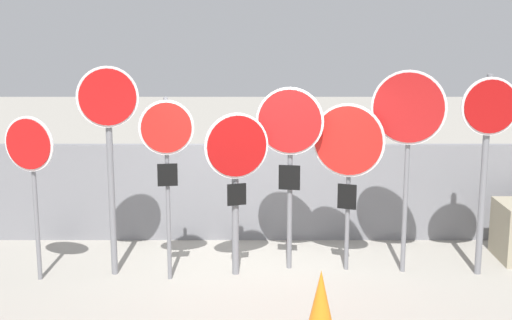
# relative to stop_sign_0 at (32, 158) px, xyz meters

# --- Properties ---
(ground_plane) EXTENTS (40.00, 40.00, 0.00)m
(ground_plane) POSITION_rel_stop_sign_0_xyz_m (2.82, 0.37, -1.57)
(ground_plane) COLOR gray
(fence_back) EXTENTS (8.46, 0.12, 1.44)m
(fence_back) POSITION_rel_stop_sign_0_xyz_m (2.82, 1.69, -0.85)
(fence_back) COLOR slate
(fence_back) RESTS_ON ground
(stop_sign_0) EXTENTS (0.65, 0.24, 2.09)m
(stop_sign_0) POSITION_rel_stop_sign_0_xyz_m (0.00, 0.00, 0.00)
(stop_sign_0) COLOR slate
(stop_sign_0) RESTS_ON ground
(stop_sign_1) EXTENTS (0.75, 0.20, 2.68)m
(stop_sign_1) POSITION_rel_stop_sign_0_xyz_m (0.93, 0.19, 0.33)
(stop_sign_1) COLOR slate
(stop_sign_1) RESTS_ON ground
(stop_sign_2) EXTENTS (0.67, 0.15, 2.31)m
(stop_sign_2) POSITION_rel_stop_sign_0_xyz_m (1.66, 0.01, 0.16)
(stop_sign_2) COLOR slate
(stop_sign_2) RESTS_ON ground
(stop_sign_3) EXTENTS (0.79, 0.29, 2.10)m
(stop_sign_3) POSITION_rel_stop_sign_0_xyz_m (2.50, 0.19, -0.11)
(stop_sign_3) COLOR slate
(stop_sign_3) RESTS_ON ground
(stop_sign_4) EXTENTS (0.85, 0.19, 2.40)m
(stop_sign_4) POSITION_rel_stop_sign_0_xyz_m (3.18, 0.40, 0.19)
(stop_sign_4) COLOR slate
(stop_sign_4) RESTS_ON ground
(stop_sign_5) EXTENTS (0.88, 0.37, 2.20)m
(stop_sign_5) POSITION_rel_stop_sign_0_xyz_m (3.91, 0.35, 0.03)
(stop_sign_5) COLOR slate
(stop_sign_5) RESTS_ON ground
(stop_sign_6) EXTENTS (0.89, 0.33, 2.62)m
(stop_sign_6) POSITION_rel_stop_sign_0_xyz_m (4.64, 0.28, 0.41)
(stop_sign_6) COLOR slate
(stop_sign_6) RESTS_ON ground
(stop_sign_7) EXTENTS (0.72, 0.15, 2.57)m
(stop_sign_7) POSITION_rel_stop_sign_0_xyz_m (5.62, 0.20, 0.23)
(stop_sign_7) COLOR slate
(stop_sign_7) RESTS_ON ground
(traffic_cone_0) EXTENTS (0.39, 0.39, 0.76)m
(traffic_cone_0) POSITION_rel_stop_sign_0_xyz_m (3.41, -1.69, -1.19)
(traffic_cone_0) COLOR black
(traffic_cone_0) RESTS_ON ground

